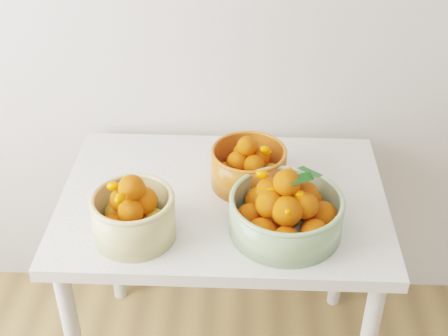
{
  "coord_description": "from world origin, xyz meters",
  "views": [
    {
      "loc": [
        -0.22,
        0.07,
        1.91
      ],
      "look_at": [
        -0.28,
        1.51,
        0.92
      ],
      "focal_mm": 50.0,
      "sensor_mm": 36.0,
      "label": 1
    }
  ],
  "objects_px": {
    "bowl_orange": "(249,166)",
    "bowl_green": "(286,211)",
    "bowl_cream": "(133,215)",
    "table": "(223,220)"
  },
  "relations": [
    {
      "from": "bowl_cream",
      "to": "bowl_orange",
      "type": "distance_m",
      "value": 0.41
    },
    {
      "from": "table",
      "to": "bowl_orange",
      "type": "relative_size",
      "value": 3.84
    },
    {
      "from": "bowl_green",
      "to": "bowl_orange",
      "type": "distance_m",
      "value": 0.25
    },
    {
      "from": "table",
      "to": "bowl_cream",
      "type": "xyz_separation_m",
      "value": [
        -0.24,
        -0.19,
        0.17
      ]
    },
    {
      "from": "bowl_orange",
      "to": "bowl_green",
      "type": "bearing_deg",
      "value": -64.46
    },
    {
      "from": "bowl_cream",
      "to": "bowl_green",
      "type": "height_order",
      "value": "bowl_green"
    },
    {
      "from": "bowl_green",
      "to": "table",
      "type": "bearing_deg",
      "value": 139.61
    },
    {
      "from": "bowl_green",
      "to": "bowl_cream",
      "type": "bearing_deg",
      "value": -174.77
    },
    {
      "from": "bowl_green",
      "to": "bowl_orange",
      "type": "xyz_separation_m",
      "value": [
        -0.11,
        0.22,
        -0.0
      ]
    },
    {
      "from": "bowl_cream",
      "to": "bowl_orange",
      "type": "relative_size",
      "value": 0.99
    }
  ]
}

